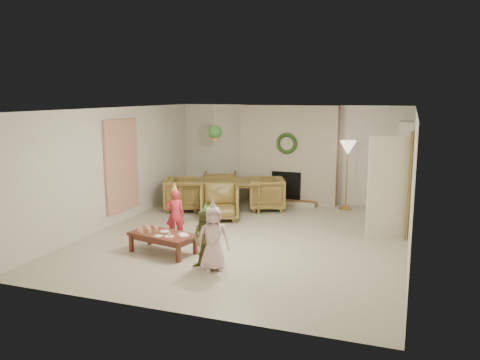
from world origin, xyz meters
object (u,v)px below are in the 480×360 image
at_px(dining_chair_far, 220,187).
at_px(coffee_table_top, 163,235).
at_px(dining_chair_left, 183,194).
at_px(child_plaid, 206,239).
at_px(dining_chair_right, 266,194).
at_px(dining_table, 220,195).
at_px(child_red, 175,215).
at_px(dining_chair_near, 220,202).
at_px(child_pink, 213,238).

relative_size(dining_chair_far, coffee_table_top, 0.74).
distance_m(dining_chair_left, child_plaid, 4.05).
bearing_deg(dining_chair_left, dining_chair_right, -90.00).
distance_m(dining_table, child_red, 2.55).
height_order(dining_chair_far, dining_chair_left, same).
distance_m(dining_chair_right, child_plaid, 4.20).
distance_m(dining_chair_near, child_plaid, 3.11).
distance_m(dining_chair_far, dining_chair_right, 1.43).
height_order(dining_chair_left, dining_chair_right, same).
height_order(dining_table, child_pink, child_pink).
xyz_separation_m(dining_chair_near, child_plaid, (0.95, -2.95, 0.09)).
height_order(coffee_table_top, child_plaid, child_plaid).
bearing_deg(dining_chair_near, coffee_table_top, -112.87).
bearing_deg(dining_table, child_red, -109.05).
xyz_separation_m(dining_chair_near, dining_chair_right, (0.72, 1.23, 0.00)).
xyz_separation_m(child_red, child_plaid, (1.18, -1.24, -0.01)).
relative_size(dining_chair_left, coffee_table_top, 0.74).
bearing_deg(dining_chair_left, child_pink, -168.39).
relative_size(dining_table, dining_chair_far, 2.34).
xyz_separation_m(child_red, child_pink, (1.31, -1.24, 0.02)).
distance_m(child_red, child_pink, 1.80).
distance_m(dining_chair_near, dining_chair_right, 1.43).
bearing_deg(dining_chair_right, child_plaid, -17.95).
relative_size(child_red, child_pink, 0.96).
distance_m(dining_chair_near, dining_chair_left, 1.26).
relative_size(dining_chair_near, dining_chair_far, 1.00).
relative_size(dining_chair_right, child_plaid, 0.89).
height_order(dining_table, dining_chair_near, dining_chair_near).
xyz_separation_m(dining_table, child_pink, (1.40, -3.79, 0.16)).
distance_m(dining_chair_far, child_plaid, 4.88).
distance_m(dining_chair_left, coffee_table_top, 3.20).
height_order(dining_chair_near, dining_chair_left, same).
distance_m(dining_chair_near, child_red, 1.74).
bearing_deg(coffee_table_top, child_plaid, -12.18).
height_order(dining_table, child_plaid, child_plaid).
distance_m(dining_table, coffee_table_top, 3.34).
distance_m(child_red, child_plaid, 1.71).
relative_size(dining_chair_far, child_plaid, 0.89).
xyz_separation_m(dining_chair_right, child_pink, (0.37, -4.19, 0.13)).
bearing_deg(dining_chair_far, child_plaid, 87.90).
height_order(dining_table, dining_chair_right, dining_chair_right).
bearing_deg(child_plaid, dining_table, 108.90).
xyz_separation_m(dining_chair_far, child_plaid, (1.60, -4.62, 0.09)).
height_order(dining_chair_far, child_pink, child_pink).
bearing_deg(coffee_table_top, child_pink, -9.90).
relative_size(dining_chair_right, coffee_table_top, 0.74).
bearing_deg(child_red, child_plaid, 99.59).
bearing_deg(dining_chair_left, dining_chair_far, -45.00).
height_order(dining_chair_far, dining_chair_right, same).
xyz_separation_m(dining_table, child_red, (0.10, -2.55, 0.14)).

